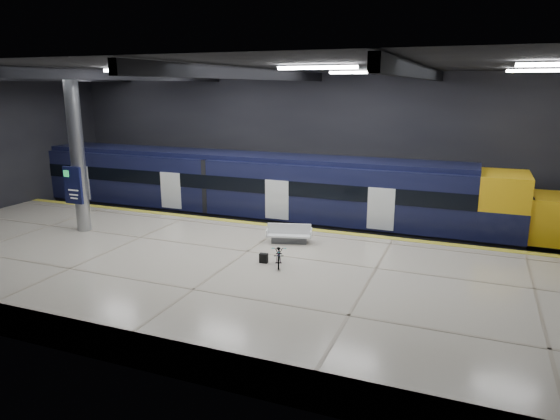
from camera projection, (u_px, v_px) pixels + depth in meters
The scene contains 10 objects.
ground at pixel (258, 269), 20.48m from camera, with size 30.00×30.00×0.00m, color black.
room_shell at pixel (257, 129), 19.10m from camera, with size 30.10×16.10×8.05m.
platform at pixel (230, 278), 18.09m from camera, with size 30.00×11.00×1.10m, color beige.
safety_strip at pixel (283, 226), 22.70m from camera, with size 30.00×0.40×0.01m, color gold.
rails at pixel (302, 232), 25.43m from camera, with size 30.00×1.52×0.16m.
train at pixel (265, 191), 25.67m from camera, with size 29.40×2.84×3.79m.
bench at pixel (289, 236), 20.31m from camera, with size 1.96×1.21×0.81m.
bicycle at pixel (279, 255), 17.75m from camera, with size 0.51×1.47×0.77m, color #99999E.
pannier_bag at pixel (264, 258), 18.01m from camera, with size 0.30×0.18×0.35m, color black.
info_column at pixel (77, 155), 21.34m from camera, with size 0.90×0.78×6.90m.
Camera 1 is at (7.93, -17.60, 7.32)m, focal length 32.00 mm.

